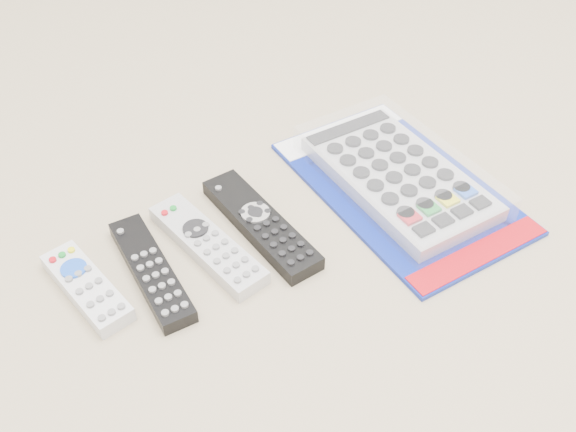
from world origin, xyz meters
TOP-DOWN VIEW (x-y plane):
  - remote_small_grey at (-0.21, 0.06)m, footprint 0.06×0.15m
  - remote_slim_black at (-0.14, 0.04)m, footprint 0.06×0.19m
  - remote_silver_dvd at (-0.06, 0.03)m, footprint 0.06×0.20m
  - remote_large_black at (0.01, 0.02)m, footprint 0.05×0.21m
  - jumbo_remote_packaged at (0.22, -0.02)m, footprint 0.24×0.37m

SIDE VIEW (x-z plane):
  - remote_slim_black at x=-0.14m, z-range 0.00..0.02m
  - remote_silver_dvd at x=-0.06m, z-range 0.00..0.02m
  - remote_small_grey at x=-0.21m, z-range 0.00..0.02m
  - remote_large_black at x=0.01m, z-range 0.00..0.02m
  - jumbo_remote_packaged at x=0.22m, z-range 0.00..0.04m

